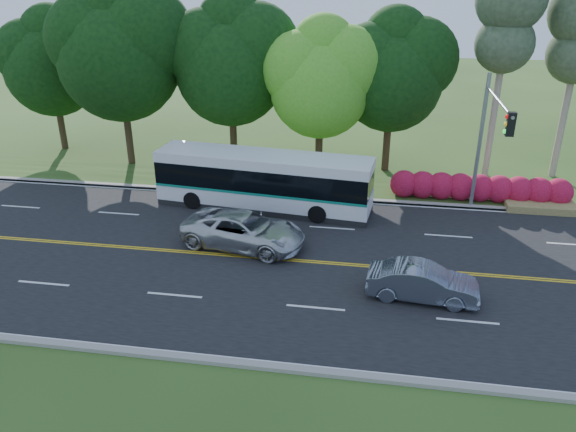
# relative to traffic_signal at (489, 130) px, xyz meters

# --- Properties ---
(ground) EXTENTS (120.00, 120.00, 0.00)m
(ground) POSITION_rel_traffic_signal_xyz_m (-6.49, -5.40, -4.67)
(ground) COLOR #2F4A18
(ground) RESTS_ON ground
(road) EXTENTS (60.00, 14.00, 0.02)m
(road) POSITION_rel_traffic_signal_xyz_m (-6.49, -5.40, -4.66)
(road) COLOR black
(road) RESTS_ON ground
(curb_north) EXTENTS (60.00, 0.30, 0.15)m
(curb_north) POSITION_rel_traffic_signal_xyz_m (-6.49, 1.75, -4.60)
(curb_north) COLOR gray
(curb_north) RESTS_ON ground
(curb_south) EXTENTS (60.00, 0.30, 0.15)m
(curb_south) POSITION_rel_traffic_signal_xyz_m (-6.49, -12.55, -4.60)
(curb_south) COLOR gray
(curb_south) RESTS_ON ground
(grass_verge) EXTENTS (60.00, 4.00, 0.10)m
(grass_verge) POSITION_rel_traffic_signal_xyz_m (-6.49, 3.60, -4.62)
(grass_verge) COLOR #2F4A18
(grass_verge) RESTS_ON ground
(lane_markings) EXTENTS (57.60, 13.82, 0.00)m
(lane_markings) POSITION_rel_traffic_signal_xyz_m (-6.59, -5.40, -4.65)
(lane_markings) COLOR gold
(lane_markings) RESTS_ON road
(tree_row) EXTENTS (44.70, 9.10, 13.84)m
(tree_row) POSITION_rel_traffic_signal_xyz_m (-11.65, 6.73, 2.06)
(tree_row) COLOR black
(tree_row) RESTS_ON ground
(bougainvillea_hedge) EXTENTS (9.50, 2.25, 1.50)m
(bougainvillea_hedge) POSITION_rel_traffic_signal_xyz_m (0.69, 2.75, -3.95)
(bougainvillea_hedge) COLOR maroon
(bougainvillea_hedge) RESTS_ON ground
(traffic_signal) EXTENTS (0.42, 6.10, 7.00)m
(traffic_signal) POSITION_rel_traffic_signal_xyz_m (0.00, 0.00, 0.00)
(traffic_signal) COLOR gray
(traffic_signal) RESTS_ON ground
(transit_bus) EXTENTS (11.32, 3.62, 2.91)m
(transit_bus) POSITION_rel_traffic_signal_xyz_m (-10.77, 0.05, -3.21)
(transit_bus) COLOR white
(transit_bus) RESTS_ON road
(sedan) EXTENTS (4.30, 1.82, 1.38)m
(sedan) POSITION_rel_traffic_signal_xyz_m (-3.07, -7.60, -3.96)
(sedan) COLOR slate
(sedan) RESTS_ON road
(suv) EXTENTS (5.96, 3.56, 1.55)m
(suv) POSITION_rel_traffic_signal_xyz_m (-10.78, -4.39, -3.88)
(suv) COLOR silver
(suv) RESTS_ON road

